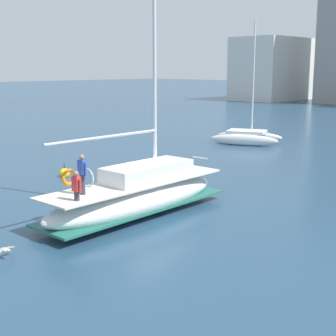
{
  "coord_description": "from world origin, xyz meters",
  "views": [
    {
      "loc": [
        15.74,
        -14.58,
        6.29
      ],
      "look_at": [
        0.44,
        1.59,
        1.8
      ],
      "focal_mm": 53.16,
      "sensor_mm": 36.0,
      "label": 1
    }
  ],
  "objects_px": {
    "main_sailboat": "(137,195)",
    "seagull": "(4,250)",
    "moored_catamaran": "(247,136)",
    "mooring_buoy": "(65,173)"
  },
  "relations": [
    {
      "from": "main_sailboat",
      "to": "seagull",
      "type": "bearing_deg",
      "value": -85.4
    },
    {
      "from": "moored_catamaran",
      "to": "seagull",
      "type": "xyz_separation_m",
      "value": [
        9.0,
        -27.13,
        -0.36
      ]
    },
    {
      "from": "main_sailboat",
      "to": "seagull",
      "type": "height_order",
      "value": "main_sailboat"
    },
    {
      "from": "mooring_buoy",
      "to": "moored_catamaran",
      "type": "bearing_deg",
      "value": 88.96
    },
    {
      "from": "seagull",
      "to": "mooring_buoy",
      "type": "xyz_separation_m",
      "value": [
        -9.33,
        8.94,
        -0.13
      ]
    },
    {
      "from": "main_sailboat",
      "to": "mooring_buoy",
      "type": "relative_size",
      "value": 12.82
    },
    {
      "from": "seagull",
      "to": "mooring_buoy",
      "type": "relative_size",
      "value": 1.01
    },
    {
      "from": "main_sailboat",
      "to": "moored_catamaran",
      "type": "distance_m",
      "value": 22.22
    },
    {
      "from": "main_sailboat",
      "to": "seagull",
      "type": "relative_size",
      "value": 12.75
    },
    {
      "from": "main_sailboat",
      "to": "seagull",
      "type": "distance_m",
      "value": 6.64
    }
  ]
}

